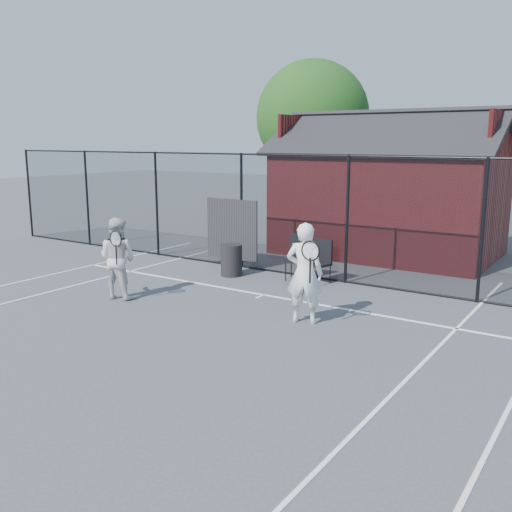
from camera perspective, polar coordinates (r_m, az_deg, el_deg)
The scene contains 10 objects.
ground at distance 10.19m, azimuth -8.46°, elevation -7.64°, with size 80.00×80.00×0.00m, color #44484E.
court_lines at distance 9.31m, azimuth -13.98°, elevation -9.69°, with size 11.02×18.00×0.01m.
fence at distance 14.01m, azimuth 4.23°, elevation 3.80°, with size 22.04×3.00×3.00m.
clubhouse at distance 17.27m, azimuth 13.18°, elevation 5.52°, with size 6.50×4.36×4.19m.
tree_left at distance 23.37m, azimuth 5.68°, elevation 13.60°, with size 4.48×4.48×6.44m.
player_front at distance 10.45m, azimuth 4.89°, elevation -1.71°, with size 0.88×0.69×1.87m.
player_back at distance 12.43m, azimuth -13.66°, elevation -0.20°, with size 0.99×0.80×1.73m.
chair_left at distance 13.46m, azimuth 6.23°, elevation -0.62°, with size 0.49×0.51×1.01m, color black.
chair_right at distance 13.72m, azimuth 4.11°, elevation -0.25°, with size 0.51×0.53×1.06m, color black.
waste_bin at distance 14.18m, azimuth -2.48°, elevation -0.41°, with size 0.54×0.54×0.78m, color #262626.
Camera 1 is at (6.51, -7.10, 3.32)m, focal length 40.00 mm.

